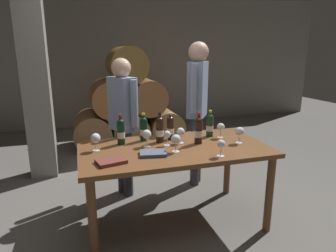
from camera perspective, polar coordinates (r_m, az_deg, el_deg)
ground_plane at (r=3.01m, az=1.17°, el=-17.95°), size 14.00×14.00×0.00m
cellar_back_wall at (r=6.67m, az=-10.37°, el=12.29°), size 10.00×0.24×2.80m
barrel_stack at (r=5.17m, az=-7.84°, el=3.64°), size 1.86×0.90×1.69m
stone_pillar at (r=4.06m, az=-24.32°, el=8.70°), size 0.32×0.32×2.60m
dining_table at (r=2.72m, az=1.24°, el=-5.94°), size 1.70×0.90×0.76m
wine_bottle_0 at (r=2.77m, az=5.94°, el=-0.80°), size 0.07×0.07×0.30m
wine_bottle_1 at (r=2.80m, az=-1.59°, el=-0.66°), size 0.07×0.07×0.29m
wine_bottle_2 at (r=2.77m, az=-9.11°, el=-1.03°), size 0.07×0.07×0.29m
wine_bottle_3 at (r=2.89m, az=0.46°, el=-0.31°), size 0.07×0.07×0.27m
wine_bottle_4 at (r=2.86m, az=-4.73°, el=-0.51°), size 0.07×0.07×0.27m
wine_bottle_5 at (r=3.02m, az=8.12°, el=0.20°), size 0.07×0.07×0.27m
wine_glass_0 at (r=2.63m, az=-13.87°, el=-2.38°), size 0.09×0.09×0.16m
wine_glass_1 at (r=2.46m, az=10.25°, el=-3.59°), size 0.07×0.07×0.14m
wine_glass_2 at (r=2.68m, az=-4.15°, el=-1.70°), size 0.08×0.08×0.16m
wine_glass_3 at (r=2.99m, az=10.18°, el=-0.28°), size 0.08×0.08×0.15m
wine_glass_4 at (r=2.53m, az=1.53°, el=-2.66°), size 0.08×0.08×0.16m
wine_glass_5 at (r=2.77m, az=2.45°, el=-1.22°), size 0.08×0.08×0.15m
wine_glass_6 at (r=2.70m, az=-0.17°, el=-1.77°), size 0.07×0.07×0.14m
wine_glass_7 at (r=2.85m, az=13.71°, el=-1.12°), size 0.08×0.08×0.16m
tasting_notebook at (r=2.36m, az=-10.98°, el=-6.73°), size 0.25×0.21×0.03m
leather_ledger at (r=2.49m, az=-2.94°, el=-5.31°), size 0.24×0.19×0.03m
sommelier_presenting at (r=3.48m, az=5.70°, el=4.91°), size 0.33×0.42×1.72m
taster_seated_left at (r=3.24m, az=-8.72°, el=1.92°), size 0.30×0.45×1.54m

